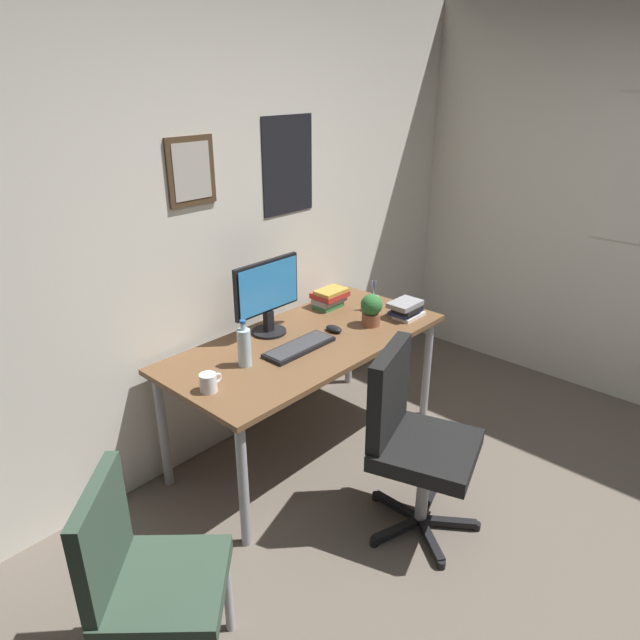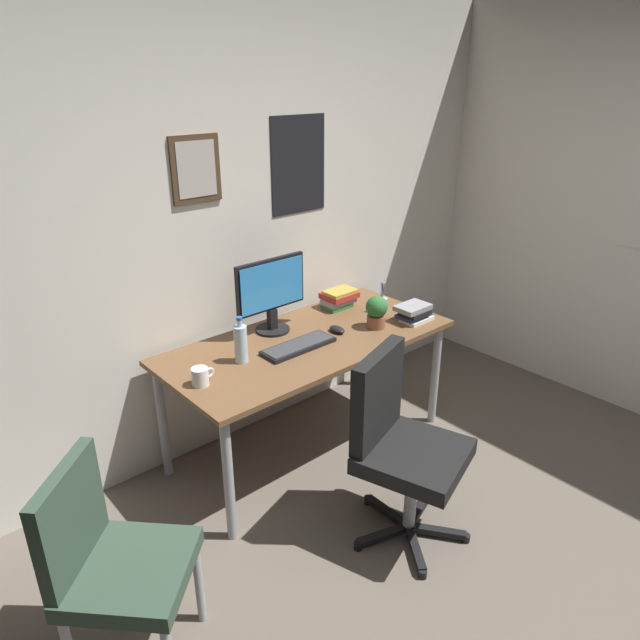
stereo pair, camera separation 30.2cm
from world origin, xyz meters
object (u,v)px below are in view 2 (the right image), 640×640
monitor (271,292)px  coffee_mug_near (201,377)px  computer_mouse (337,329)px  potted_plant (376,311)px  keyboard (299,346)px  water_bottle (241,343)px  book_stack_left (339,298)px  office_chair (399,439)px  book_stack_right (414,313)px  side_chair (111,558)px  pen_cup (382,304)px

monitor → coffee_mug_near: bearing=-156.4°
computer_mouse → potted_plant: size_ratio=0.56×
keyboard → water_bottle: 0.34m
keyboard → water_bottle: (-0.32, 0.07, 0.09)m
computer_mouse → potted_plant: potted_plant is taller
potted_plant → book_stack_left: (0.05, 0.38, -0.04)m
office_chair → coffee_mug_near: 0.99m
water_bottle → book_stack_left: water_bottle is taller
potted_plant → book_stack_right: 0.27m
side_chair → monitor: 1.64m
office_chair → side_chair: size_ratio=1.09×
coffee_mug_near → book_stack_right: bearing=-7.1°
pen_cup → coffee_mug_near: bearing=-178.0°
side_chair → computer_mouse: 1.72m
book_stack_left → book_stack_right: 0.50m
water_bottle → potted_plant: size_ratio=1.29×
office_chair → computer_mouse: 0.86m
book_stack_left → water_bottle: bearing=-166.5°
side_chair → keyboard: side_chair is taller
keyboard → potted_plant: potted_plant is taller
monitor → coffee_mug_near: (-0.64, -0.28, -0.19)m
side_chair → potted_plant: size_ratio=4.49×
book_stack_right → side_chair: bearing=-170.3°
computer_mouse → water_bottle: water_bottle is taller
office_chair → book_stack_left: office_chair is taller
computer_mouse → coffee_mug_near: bearing=-179.3°
water_bottle → book_stack_right: 1.12m
office_chair → book_stack_right: (0.78, 0.58, 0.24)m
coffee_mug_near → monitor: bearing=23.6°
office_chair → side_chair: 1.32m
water_bottle → book_stack_right: size_ratio=1.16×
monitor → keyboard: (-0.03, -0.28, -0.23)m
coffee_mug_near → potted_plant: (1.13, -0.09, 0.06)m
side_chair → monitor: bearing=30.9°
office_chair → book_stack_right: size_ratio=4.35×
monitor → water_bottle: (-0.36, -0.21, -0.13)m
side_chair → pen_cup: size_ratio=4.38×
keyboard → pen_cup: (0.72, 0.05, 0.04)m
monitor → coffee_mug_near: size_ratio=3.83×
office_chair → computer_mouse: size_ratio=8.64×
keyboard → potted_plant: size_ratio=2.21×
office_chair → keyboard: size_ratio=2.21×
side_chair → potted_plant: (1.84, 0.44, 0.32)m
side_chair → pen_cup: pen_cup is taller
potted_plant → pen_cup: bearing=34.7°
book_stack_left → book_stack_right: bearing=-67.2°
pen_cup → book_stack_right: pen_cup is taller
keyboard → book_stack_left: book_stack_left is taller
office_chair → pen_cup: bearing=47.7°
coffee_mug_near → book_stack_right: 1.39m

